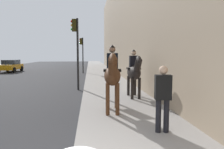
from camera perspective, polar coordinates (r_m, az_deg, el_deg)
The scene contains 6 objects.
mounted_horse_near at distance 7.11m, azimuth 0.10°, elevation -0.06°, with size 2.15×0.69×2.31m.
mounted_horse_far at distance 9.63m, azimuth 6.03°, elevation 0.83°, with size 2.15×0.60×2.21m.
pedestrian_greeting at distance 5.44m, azimuth 13.63°, elevation -5.28°, with size 0.32×0.44×1.70m.
car_mid_lane at distance 27.93m, azimuth -25.81°, elevation 2.17°, with size 3.99×2.03×1.44m.
traffic_light_near_curb at distance 12.45m, azimuth -9.71°, elevation 8.51°, with size 0.20×0.44×4.16m.
traffic_light_far_curb at distance 23.55m, azimuth -8.14°, elevation 6.72°, with size 0.20×0.44×3.93m.
Camera 1 is at (-3.22, -0.36, 2.10)m, focal length 33.68 mm.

